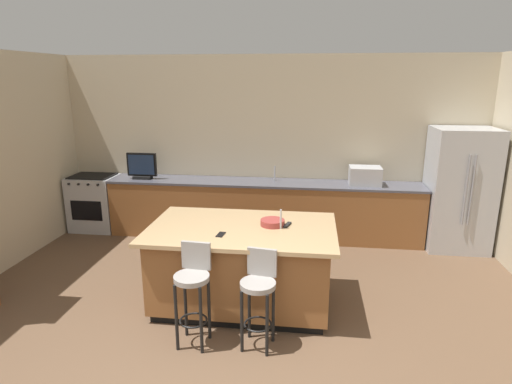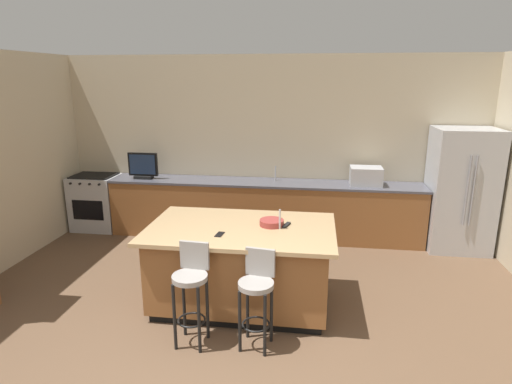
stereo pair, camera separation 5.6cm
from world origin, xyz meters
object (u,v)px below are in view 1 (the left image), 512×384
object	(u,v)px
cell_phone	(221,234)
bar_stool_right	(259,291)
range_oven	(95,202)
microwave	(365,176)
fruit_bowl	(273,223)
tv_remote	(287,225)
bar_stool_left	(193,285)
refrigerator	(459,189)
kitchen_island	(242,265)
tv_monitor	(142,167)

from	to	relation	value
cell_phone	bar_stool_right	bearing A→B (deg)	-40.32
range_oven	bar_stool_right	xyz separation A→B (m)	(3.19, -2.95, 0.11)
microwave	fruit_bowl	size ratio (longest dim) A/B	1.77
range_oven	fruit_bowl	size ratio (longest dim) A/B	3.49
microwave	tv_remote	world-z (taller)	microwave
microwave	cell_phone	size ratio (longest dim) A/B	3.20
bar_stool_left	cell_phone	size ratio (longest dim) A/B	6.76
bar_stool_right	refrigerator	bearing A→B (deg)	55.55
fruit_bowl	cell_phone	bearing A→B (deg)	-144.51
microwave	tv_remote	size ratio (longest dim) A/B	2.82
kitchen_island	microwave	distance (m)	2.76
fruit_bowl	tv_remote	bearing A→B (deg)	3.85
bar_stool_right	cell_phone	size ratio (longest dim) A/B	6.43
range_oven	bar_stool_right	size ratio (longest dim) A/B	0.98
bar_stool_left	tv_remote	bearing A→B (deg)	51.35
range_oven	tv_monitor	xyz separation A→B (m)	(0.91, -0.05, 0.65)
cell_phone	fruit_bowl	bearing A→B (deg)	41.73
kitchen_island	tv_monitor	world-z (taller)	tv_monitor
fruit_bowl	cell_phone	xyz separation A→B (m)	(-0.51, -0.37, -0.03)
kitchen_island	tv_remote	xyz separation A→B (m)	(0.50, 0.11, 0.47)
fruit_bowl	cell_phone	distance (m)	0.63
refrigerator	bar_stool_right	bearing A→B (deg)	-132.87
bar_stool_right	bar_stool_left	bearing A→B (deg)	-167.87
kitchen_island	microwave	xyz separation A→B (m)	(1.57, 2.19, 0.59)
refrigerator	range_oven	size ratio (longest dim) A/B	1.94
kitchen_island	microwave	world-z (taller)	microwave
refrigerator	cell_phone	bearing A→B (deg)	-142.74
refrigerator	range_oven	world-z (taller)	refrigerator
microwave	fruit_bowl	world-z (taller)	microwave
tv_monitor	cell_phone	world-z (taller)	tv_monitor
bar_stool_right	fruit_bowl	size ratio (longest dim) A/B	3.56
range_oven	tv_monitor	size ratio (longest dim) A/B	1.93
range_oven	bar_stool_left	bearing A→B (deg)	-49.48
bar_stool_right	fruit_bowl	xyz separation A→B (m)	(0.05, 0.86, 0.39)
refrigerator	range_oven	xyz separation A→B (m)	(-5.86, 0.08, -0.45)
kitchen_island	range_oven	bearing A→B (deg)	142.97
range_oven	microwave	size ratio (longest dim) A/B	1.97
fruit_bowl	range_oven	bearing A→B (deg)	147.10
kitchen_island	fruit_bowl	size ratio (longest dim) A/B	7.65
tv_monitor	tv_remote	world-z (taller)	tv_monitor
bar_stool_left	kitchen_island	bearing A→B (deg)	70.84
tv_monitor	cell_phone	distance (m)	3.02
microwave	bar_stool_left	bearing A→B (deg)	-122.70
range_oven	microwave	distance (m)	4.52
bar_stool_left	bar_stool_right	bearing A→B (deg)	7.91
tv_monitor	fruit_bowl	xyz separation A→B (m)	(2.33, -2.04, -0.15)
refrigerator	microwave	size ratio (longest dim) A/B	3.82
tv_monitor	bar_stool_right	world-z (taller)	tv_monitor
tv_remote	microwave	bearing A→B (deg)	78.38
cell_phone	tv_remote	world-z (taller)	tv_remote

